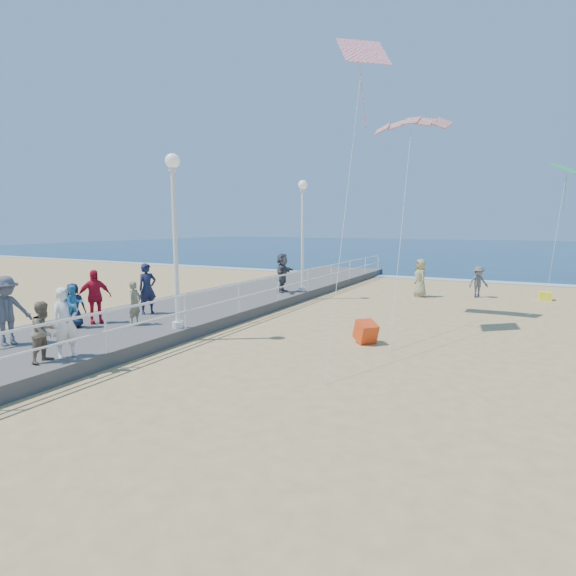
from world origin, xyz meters
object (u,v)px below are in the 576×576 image
at_px(spectator_3, 94,297).
at_px(beach_chair_left, 545,296).
at_px(box_kite, 366,334).
at_px(spectator_1, 44,332).
at_px(lamp_post_far, 303,224).
at_px(beach_walker_a, 478,282).
at_px(beach_walker_c, 420,278).
at_px(spectator_0, 147,289).
at_px(spectator_4, 73,306).
at_px(toddler_held, 74,304).
at_px(spectator_5, 282,273).
at_px(spectator_2, 6,311).
at_px(spectator_6, 135,303).
at_px(woman_holding_toddler, 66,322).
at_px(lamp_post_mid, 175,223).

relative_size(spectator_3, beach_chair_left, 3.21).
bearing_deg(box_kite, spectator_1, -178.93).
relative_size(lamp_post_far, beach_walker_a, 3.39).
xyz_separation_m(lamp_post_far, beach_walker_c, (4.98, 3.41, -2.71)).
bearing_deg(beach_walker_a, spectator_3, -163.04).
bearing_deg(spectator_3, spectator_0, 21.95).
bearing_deg(spectator_4, toddler_held, -99.20).
bearing_deg(lamp_post_far, toddler_held, -90.59).
relative_size(toddler_held, spectator_5, 0.49).
distance_m(spectator_1, box_kite, 8.72).
height_order(spectator_0, spectator_3, spectator_0).
xyz_separation_m(spectator_1, beach_walker_c, (5.36, 16.57, -0.17)).
relative_size(toddler_held, beach_chair_left, 1.66).
xyz_separation_m(spectator_2, beach_walker_a, (10.25, 17.21, -0.55)).
relative_size(spectator_0, spectator_3, 1.04).
bearing_deg(spectator_3, box_kite, -36.97).
distance_m(spectator_4, spectator_5, 9.98).
relative_size(spectator_1, spectator_2, 0.77).
bearing_deg(spectator_6, lamp_post_far, -18.89).
height_order(toddler_held, spectator_0, spectator_0).
distance_m(spectator_4, box_kite, 9.14).
height_order(spectator_1, beach_chair_left, spectator_1).
bearing_deg(woman_holding_toddler, spectator_3, 57.05).
height_order(lamp_post_far, spectator_4, lamp_post_far).
xyz_separation_m(spectator_2, spectator_4, (-0.25, 2.20, -0.23)).
xyz_separation_m(spectator_1, spectator_6, (-1.14, 3.87, -0.01)).
bearing_deg(beach_chair_left, spectator_2, -126.51).
bearing_deg(woman_holding_toddler, box_kite, -27.28).
xyz_separation_m(lamp_post_mid, spectator_6, (-1.52, -0.29, -2.55)).
xyz_separation_m(beach_walker_c, beach_chair_left, (5.61, 1.79, -0.76)).
xyz_separation_m(spectator_4, beach_walker_c, (7.88, 13.89, -0.15)).
height_order(lamp_post_mid, box_kite, lamp_post_mid).
xyz_separation_m(spectator_2, spectator_5, (1.95, 11.93, 0.00)).
distance_m(lamp_post_far, spectator_2, 13.16).
relative_size(spectator_1, spectator_3, 0.82).
relative_size(lamp_post_mid, spectator_6, 3.75).
distance_m(spectator_2, spectator_3, 2.97).
distance_m(beach_walker_a, box_kite, 11.42).
bearing_deg(toddler_held, spectator_3, 60.13).
bearing_deg(lamp_post_mid, beach_chair_left, 53.31).
xyz_separation_m(lamp_post_mid, beach_walker_c, (4.98, 12.41, -2.71)).
distance_m(lamp_post_mid, spectator_4, 4.14).
bearing_deg(spectator_0, beach_walker_a, -18.42).
height_order(beach_walker_c, beach_chair_left, beach_walker_c).
bearing_deg(spectator_0, box_kite, -61.08).
bearing_deg(toddler_held, lamp_post_far, 15.19).
xyz_separation_m(woman_holding_toddler, spectator_6, (-1.24, 3.39, -0.15)).
height_order(lamp_post_far, beach_chair_left, lamp_post_far).
relative_size(spectator_6, box_kite, 2.36).
distance_m(woman_holding_toddler, spectator_2, 2.38).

